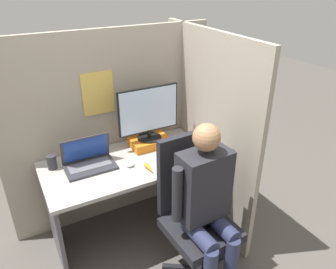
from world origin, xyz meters
TOP-DOWN VIEW (x-y plane):
  - ground_plane at (0.00, 0.00)m, footprint 12.00×12.00m
  - cubicle_panel_back at (-0.00, 0.70)m, footprint 1.83×0.05m
  - cubicle_panel_right at (0.69, 0.27)m, footprint 0.04×1.30m
  - desk at (0.00, 0.34)m, footprint 1.33×0.67m
  - paper_box at (0.26, 0.49)m, footprint 0.32×0.21m
  - monitor at (0.26, 0.49)m, footprint 0.53×0.20m
  - laptop at (-0.29, 0.40)m, footprint 0.38×0.23m
  - mouse at (-0.02, 0.26)m, footprint 0.06×0.05m
  - stapler at (0.60, 0.41)m, footprint 0.04×0.13m
  - carrot_toy at (0.09, 0.14)m, footprint 0.04×0.14m
  - office_chair at (0.28, -0.20)m, footprint 0.52×0.56m
  - person at (0.27, -0.37)m, footprint 0.48×0.42m
  - pen_cup at (-0.55, 0.51)m, footprint 0.07×0.07m

SIDE VIEW (x-z plane):
  - ground_plane at x=0.00m, z-range 0.00..0.00m
  - office_chair at x=0.28m, z-range 0.00..1.06m
  - desk at x=0.00m, z-range 0.18..0.89m
  - person at x=0.27m, z-range 0.10..1.35m
  - mouse at x=-0.02m, z-range 0.72..0.75m
  - carrot_toy at x=0.09m, z-range 0.72..0.76m
  - stapler at x=0.60m, z-range 0.72..0.76m
  - paper_box at x=0.26m, z-range 0.72..0.79m
  - laptop at x=-0.29m, z-range 0.64..0.89m
  - pen_cup at x=-0.55m, z-range 0.72..0.83m
  - cubicle_panel_right at x=0.69m, z-range 0.00..1.69m
  - cubicle_panel_back at x=0.00m, z-range 0.00..1.69m
  - monitor at x=0.26m, z-range 0.80..1.26m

